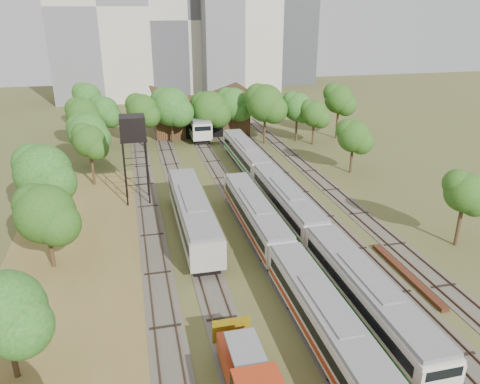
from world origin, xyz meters
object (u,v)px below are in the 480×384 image
object	(u,v)px
railcar_green_set	(286,202)
shunter_locomotive	(250,383)
water_tower	(133,130)
railcar_red_set	(284,259)

from	to	relation	value
railcar_green_set	shunter_locomotive	xyz separation A→B (m)	(-10.00, -23.25, -0.22)
railcar_green_set	shunter_locomotive	bearing A→B (deg)	-113.27
water_tower	shunter_locomotive	bearing A→B (deg)	-81.15
railcar_red_set	shunter_locomotive	world-z (taller)	same
railcar_red_set	railcar_green_set	distance (m)	11.73
water_tower	railcar_red_set	bearing A→B (deg)	-60.73
railcar_red_set	railcar_green_set	world-z (taller)	railcar_green_set
railcar_green_set	shunter_locomotive	size ratio (longest dim) A/B	6.43
railcar_red_set	shunter_locomotive	xyz separation A→B (m)	(-6.00, -12.22, -0.18)
shunter_locomotive	water_tower	xyz separation A→B (m)	(-4.95, 31.75, 6.76)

